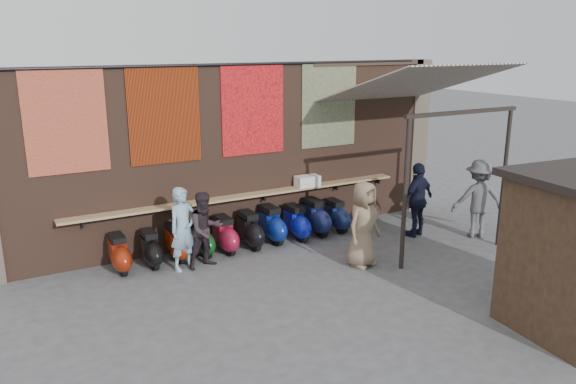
% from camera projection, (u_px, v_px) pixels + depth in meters
% --- Properties ---
extents(ground, '(70.00, 70.00, 0.00)m').
position_uv_depth(ground, '(297.00, 278.00, 10.92)').
color(ground, '#474749').
rests_on(ground, ground).
extents(brick_wall, '(10.00, 0.40, 4.00)m').
position_uv_depth(brick_wall, '(238.00, 154.00, 12.67)').
color(brick_wall, brown).
rests_on(brick_wall, ground).
extents(pier_right, '(0.50, 0.50, 4.00)m').
position_uv_depth(pier_right, '(414.00, 135.00, 15.11)').
color(pier_right, '#4C4238').
rests_on(pier_right, ground).
extents(eating_counter, '(8.00, 0.32, 0.05)m').
position_uv_depth(eating_counter, '(245.00, 196.00, 12.60)').
color(eating_counter, '#9E7A51').
rests_on(eating_counter, brick_wall).
extents(shelf_box, '(0.57, 0.32, 0.26)m').
position_uv_depth(shelf_box, '(307.00, 181.00, 13.28)').
color(shelf_box, white).
rests_on(shelf_box, eating_counter).
extents(tapestry_redgold, '(1.50, 0.02, 2.00)m').
position_uv_depth(tapestry_redgold, '(66.00, 121.00, 10.54)').
color(tapestry_redgold, maroon).
rests_on(tapestry_redgold, brick_wall).
extents(tapestry_sun, '(1.50, 0.02, 2.00)m').
position_uv_depth(tapestry_sun, '(165.00, 115.00, 11.43)').
color(tapestry_sun, '#BD360B').
rests_on(tapestry_sun, brick_wall).
extents(tapestry_orange, '(1.50, 0.02, 2.00)m').
position_uv_depth(tapestry_orange, '(253.00, 110.00, 12.37)').
color(tapestry_orange, red).
rests_on(tapestry_orange, brick_wall).
extents(tapestry_multi, '(1.50, 0.02, 2.00)m').
position_uv_depth(tapestry_multi, '(329.00, 105.00, 13.31)').
color(tapestry_multi, navy).
rests_on(tapestry_multi, brick_wall).
extents(hang_rail, '(9.50, 0.06, 0.06)m').
position_uv_depth(hang_rail, '(240.00, 64.00, 11.96)').
color(hang_rail, black).
rests_on(hang_rail, brick_wall).
extents(scooter_stool_0, '(0.36, 0.79, 0.75)m').
position_uv_depth(scooter_stool_0, '(119.00, 254.00, 11.12)').
color(scooter_stool_0, maroon).
rests_on(scooter_stool_0, ground).
extents(scooter_stool_1, '(0.35, 0.77, 0.74)m').
position_uv_depth(scooter_stool_1, '(150.00, 249.00, 11.41)').
color(scooter_stool_1, black).
rests_on(scooter_stool_1, ground).
extents(scooter_stool_2, '(0.36, 0.79, 0.75)m').
position_uv_depth(scooter_stool_2, '(176.00, 243.00, 11.73)').
color(scooter_stool_2, '#9D260C').
rests_on(scooter_stool_2, ground).
extents(scooter_stool_3, '(0.34, 0.76, 0.72)m').
position_uv_depth(scooter_stool_3, '(203.00, 239.00, 12.00)').
color(scooter_stool_3, '#0E491A').
rests_on(scooter_stool_3, ground).
extents(scooter_stool_4, '(0.37, 0.83, 0.78)m').
position_uv_depth(scooter_stool_4, '(225.00, 235.00, 12.17)').
color(scooter_stool_4, '#A11535').
rests_on(scooter_stool_4, ground).
extents(scooter_stool_5, '(0.38, 0.85, 0.80)m').
position_uv_depth(scooter_stool_5, '(250.00, 230.00, 12.43)').
color(scooter_stool_5, black).
rests_on(scooter_stool_5, ground).
extents(scooter_stool_6, '(0.39, 0.88, 0.83)m').
position_uv_depth(scooter_stool_6, '(271.00, 225.00, 12.77)').
color(scooter_stool_6, navy).
rests_on(scooter_stool_6, ground).
extents(scooter_stool_7, '(0.38, 0.83, 0.79)m').
position_uv_depth(scooter_stool_7, '(296.00, 223.00, 12.98)').
color(scooter_stool_7, '#0E189B').
rests_on(scooter_stool_7, ground).
extents(scooter_stool_8, '(0.40, 0.89, 0.84)m').
position_uv_depth(scooter_stool_8, '(315.00, 217.00, 13.30)').
color(scooter_stool_8, navy).
rests_on(scooter_stool_8, ground).
extents(scooter_stool_9, '(0.36, 0.80, 0.76)m').
position_uv_depth(scooter_stool_9, '(336.00, 216.00, 13.55)').
color(scooter_stool_9, '#14204E').
rests_on(scooter_stool_9, ground).
extents(diner_left, '(0.72, 0.59, 1.70)m').
position_uv_depth(diner_left, '(183.00, 229.00, 11.14)').
color(diner_left, '#84A8C0').
rests_on(diner_left, ground).
extents(diner_right, '(0.86, 0.72, 1.57)m').
position_uv_depth(diner_right, '(206.00, 230.00, 11.27)').
color(diner_right, '#281F24').
rests_on(diner_right, ground).
extents(shopper_navy, '(1.10, 0.66, 1.76)m').
position_uv_depth(shopper_navy, '(418.00, 200.00, 13.09)').
color(shopper_navy, black).
rests_on(shopper_navy, ground).
extents(shopper_grey, '(1.38, 1.21, 1.85)m').
position_uv_depth(shopper_grey, '(479.00, 199.00, 13.01)').
color(shopper_grey, '#57575C').
rests_on(shopper_grey, ground).
extents(shopper_tan, '(1.00, 0.80, 1.77)m').
position_uv_depth(shopper_tan, '(363.00, 224.00, 11.32)').
color(shopper_tan, '#7E6850').
rests_on(shopper_tan, ground).
extents(stall_sign, '(1.20, 0.14, 0.50)m').
position_uv_depth(stall_sign, '(549.00, 207.00, 9.40)').
color(stall_sign, gold).
rests_on(stall_sign, market_stall).
extents(stall_shelf, '(1.86, 0.26, 0.06)m').
position_uv_depth(stall_shelf, '(543.00, 256.00, 9.63)').
color(stall_shelf, '#473321').
rests_on(stall_shelf, market_stall).
extents(awning_canvas, '(3.20, 3.28, 0.97)m').
position_uv_depth(awning_canvas, '(414.00, 84.00, 12.39)').
color(awning_canvas, beige).
rests_on(awning_canvas, brick_wall).
extents(awning_ledger, '(3.30, 0.08, 0.12)m').
position_uv_depth(awning_ledger, '(371.00, 63.00, 13.63)').
color(awning_ledger, '#33261C').
rests_on(awning_ledger, brick_wall).
extents(awning_header, '(3.00, 0.08, 0.08)m').
position_uv_depth(awning_header, '(463.00, 112.00, 11.25)').
color(awning_header, black).
rests_on(awning_header, awning_post_left).
extents(awning_post_left, '(0.09, 0.09, 3.10)m').
position_uv_depth(awning_post_left, '(405.00, 195.00, 10.99)').
color(awning_post_left, black).
rests_on(awning_post_left, ground).
extents(awning_post_right, '(0.09, 0.09, 3.10)m').
position_uv_depth(awning_post_right, '(504.00, 178.00, 12.30)').
color(awning_post_right, black).
rests_on(awning_post_right, ground).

